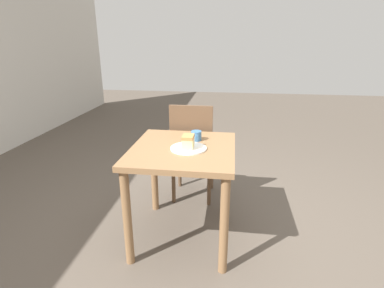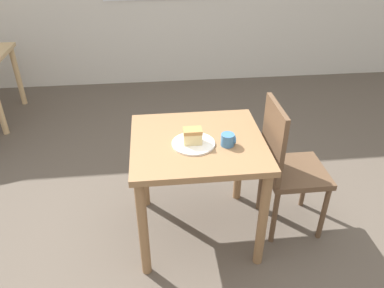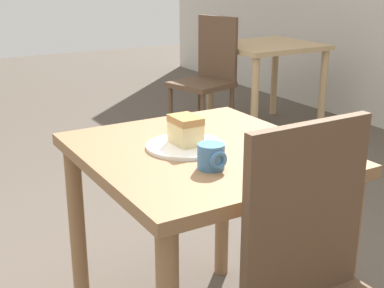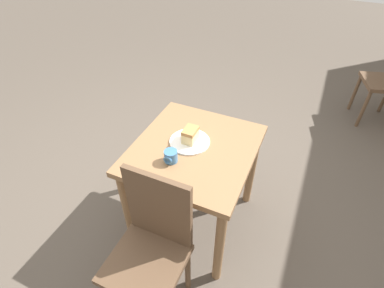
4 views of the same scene
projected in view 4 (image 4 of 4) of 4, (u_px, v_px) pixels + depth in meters
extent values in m
plane|color=brown|center=(175.00, 200.00, 2.53)|extent=(14.00, 14.00, 0.00)
cube|color=olive|center=(194.00, 150.00, 1.91)|extent=(0.82, 0.75, 0.04)
cylinder|color=olive|center=(176.00, 147.00, 2.50)|extent=(0.06, 0.06, 0.72)
cylinder|color=olive|center=(128.00, 211.00, 2.00)|extent=(0.06, 0.06, 0.72)
cylinder|color=olive|center=(251.00, 169.00, 2.30)|extent=(0.06, 0.06, 0.72)
cylinder|color=olive|center=(219.00, 247.00, 1.80)|extent=(0.06, 0.06, 0.72)
cube|color=brown|center=(146.00, 264.00, 1.62)|extent=(0.40, 0.40, 0.04)
cylinder|color=brown|center=(140.00, 249.00, 1.95)|extent=(0.04, 0.04, 0.44)
cylinder|color=brown|center=(188.00, 270.00, 1.84)|extent=(0.04, 0.04, 0.44)
cube|color=brown|center=(159.00, 208.00, 1.58)|extent=(0.03, 0.38, 0.49)
cube|color=brown|center=(384.00, 83.00, 3.13)|extent=(0.50, 0.50, 0.04)
cylinder|color=brown|center=(355.00, 93.00, 3.43)|extent=(0.04, 0.04, 0.44)
cylinder|color=brown|center=(363.00, 109.00, 3.18)|extent=(0.04, 0.04, 0.44)
cylinder|color=white|center=(190.00, 142.00, 1.93)|extent=(0.26, 0.26, 0.01)
cube|color=#E5CC89|center=(190.00, 136.00, 1.90)|extent=(0.11, 0.08, 0.07)
cube|color=#B27F47|center=(190.00, 131.00, 1.87)|extent=(0.11, 0.08, 0.02)
cylinder|color=teal|center=(171.00, 156.00, 1.78)|extent=(0.08, 0.08, 0.08)
torus|color=teal|center=(168.00, 160.00, 1.75)|extent=(0.01, 0.06, 0.06)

